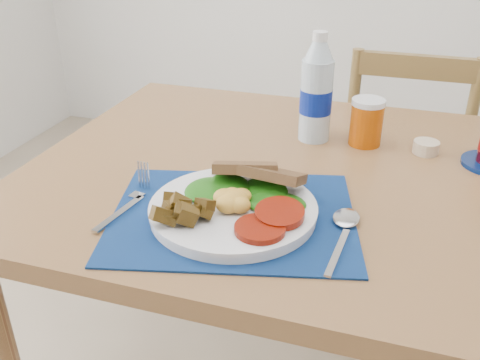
# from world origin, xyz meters

# --- Properties ---
(table) EXTENTS (1.40, 0.90, 0.75)m
(table) POSITION_xyz_m (0.00, 0.20, 0.67)
(table) COLOR brown
(table) RESTS_ON ground
(chair_far) EXTENTS (0.40, 0.38, 1.06)m
(chair_far) POSITION_xyz_m (0.08, 0.87, 0.54)
(chair_far) COLOR brown
(chair_far) RESTS_ON ground
(placemat) EXTENTS (0.50, 0.43, 0.00)m
(placemat) POSITION_xyz_m (-0.21, -0.02, 0.75)
(placemat) COLOR black
(placemat) RESTS_ON table
(breakfast_plate) EXTENTS (0.29, 0.29, 0.07)m
(breakfast_plate) POSITION_xyz_m (-0.21, -0.02, 0.77)
(breakfast_plate) COLOR silver
(breakfast_plate) RESTS_ON placemat
(fork) EXTENTS (0.03, 0.19, 0.00)m
(fork) POSITION_xyz_m (-0.40, -0.04, 0.76)
(fork) COLOR #B2B5BA
(fork) RESTS_ON placemat
(spoon) EXTENTS (0.05, 0.20, 0.01)m
(spoon) POSITION_xyz_m (-0.02, -0.01, 0.76)
(spoon) COLOR #B2B5BA
(spoon) RESTS_ON placemat
(water_bottle) EXTENTS (0.07, 0.07, 0.25)m
(water_bottle) POSITION_xyz_m (-0.14, 0.37, 0.86)
(water_bottle) COLOR #ADBFCC
(water_bottle) RESTS_ON table
(juice_glass) EXTENTS (0.07, 0.07, 0.10)m
(juice_glass) POSITION_xyz_m (-0.02, 0.38, 0.80)
(juice_glass) COLOR #AD4504
(juice_glass) RESTS_ON table
(ramekin) EXTENTS (0.06, 0.06, 0.03)m
(ramekin) POSITION_xyz_m (0.11, 0.37, 0.76)
(ramekin) COLOR #C8B192
(ramekin) RESTS_ON table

